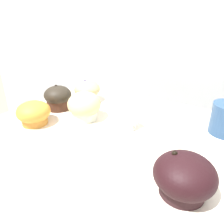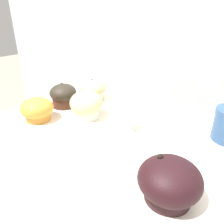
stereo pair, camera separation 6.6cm
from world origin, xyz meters
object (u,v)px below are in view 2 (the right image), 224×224
muffin_back_left (93,90)px  muffin_front_right (63,95)px  muffin_front_center (86,105)px  muffin_back_center (169,182)px  muffin_front_left (37,110)px

muffin_back_left → muffin_front_right: muffin_front_right is taller
muffin_back_left → muffin_front_right: size_ratio=1.04×
muffin_front_right → muffin_front_center: bearing=-5.5°
muffin_front_center → muffin_back_center: bearing=-22.3°
muffin_front_left → muffin_back_center: muffin_back_center is taller
muffin_back_left → muffin_front_left: bearing=-94.9°
muffin_front_center → muffin_front_left: muffin_front_center is taller
muffin_front_center → muffin_back_left: muffin_front_center is taller
muffin_front_left → muffin_front_right: (-0.02, 0.13, 0.01)m
muffin_front_center → muffin_back_center: (0.37, -0.15, -0.00)m
muffin_back_left → muffin_front_right: (-0.04, -0.11, 0.00)m
muffin_back_left → muffin_front_right: 0.12m
muffin_front_center → muffin_front_right: 0.13m
muffin_front_center → muffin_front_right: (-0.13, 0.01, -0.00)m
muffin_back_left → muffin_front_right: bearing=-109.8°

